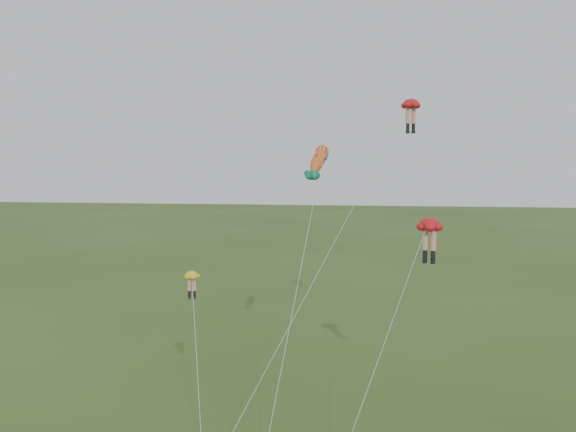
# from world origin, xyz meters

# --- Properties ---
(legs_kite_red_high) EXTENTS (11.28, 14.65, 19.24)m
(legs_kite_red_high) POSITION_xyz_m (7.43, 12.57, 18.34)
(legs_kite_red_high) COLOR red
(legs_kite_red_high) RESTS_ON ground
(legs_kite_red_mid) EXTENTS (6.16, 9.44, 11.94)m
(legs_kite_red_mid) POSITION_xyz_m (8.27, 5.76, 11.22)
(legs_kite_red_mid) COLOR red
(legs_kite_red_mid) RESTS_ON ground
(legs_kite_yellow) EXTENTS (2.61, 6.26, 8.98)m
(legs_kite_yellow) POSITION_xyz_m (-5.04, 3.25, 8.21)
(legs_kite_yellow) COLOR yellow
(legs_kite_yellow) RESTS_ON ground
(fish_kite) EXTENTS (3.00, 10.49, 16.34)m
(fish_kite) POSITION_xyz_m (1.74, 8.09, 15.12)
(fish_kite) COLOR gold
(fish_kite) RESTS_ON ground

